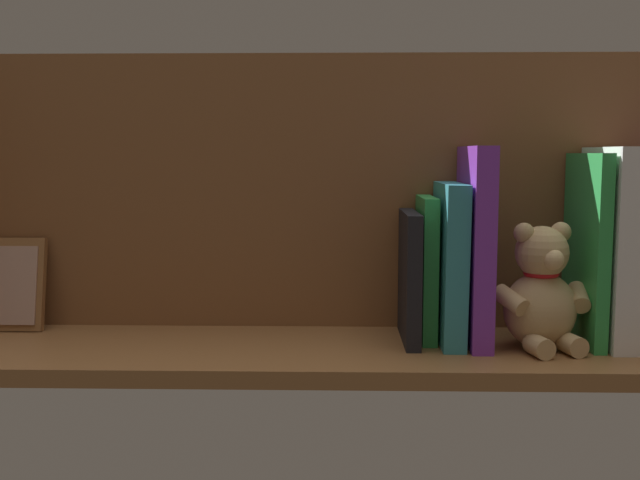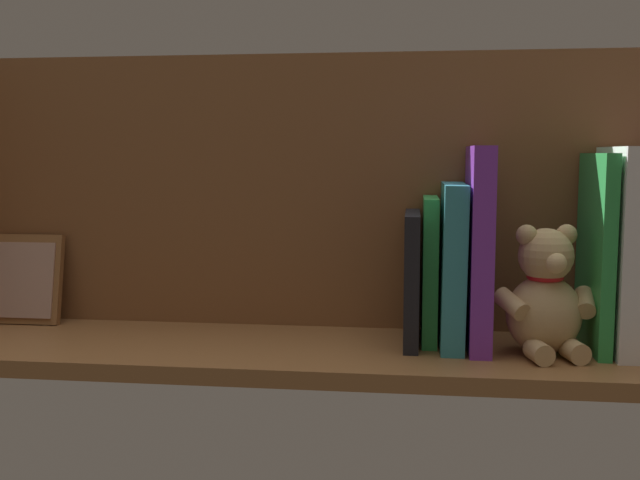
{
  "view_description": "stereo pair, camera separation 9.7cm",
  "coord_description": "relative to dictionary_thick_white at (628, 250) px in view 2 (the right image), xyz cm",
  "views": [
    {
      "loc": [
        -2.4,
        96.78,
        25.08
      ],
      "look_at": [
        0.0,
        0.0,
        13.86
      ],
      "focal_mm": 41.92,
      "sensor_mm": 36.0,
      "label": 1
    },
    {
      "loc": [
        -12.11,
        96.05,
        25.08
      ],
      "look_at": [
        0.0,
        0.0,
        13.86
      ],
      "focal_mm": 41.92,
      "sensor_mm": 36.0,
      "label": 2
    }
  ],
  "objects": [
    {
      "name": "book_7",
      "position": [
        24.77,
        -1.96,
        -3.31
      ],
      "size": [
        1.97,
        11.55,
        19.33
      ],
      "primitive_type": "cube",
      "color": "green",
      "rests_on": "ground_plane"
    },
    {
      "name": "book_4",
      "position": [
        3.88,
        -0.42,
        -0.4
      ],
      "size": [
        1.71,
        14.62,
        25.15
      ],
      "primitive_type": "cube",
      "color": "green",
      "rests_on": "ground_plane"
    },
    {
      "name": "book_6",
      "position": [
        21.89,
        -0.38,
        -2.37
      ],
      "size": [
        3.16,
        14.69,
        21.25
      ],
      "primitive_type": "cube",
      "rotation": [
        0.0,
        -0.01,
        0.0
      ],
      "color": "teal",
      "rests_on": "ground_plane"
    },
    {
      "name": "ground_plane",
      "position": [
        39.12,
        1.82,
        -14.07
      ],
      "size": [
        114.66,
        25.9,
        2.2
      ],
      "primitive_type": "cube",
      "color": "brown"
    },
    {
      "name": "dictionary_thick_white",
      "position": [
        0.0,
        0.0,
        0.0
      ],
      "size": [
        5.21,
        15.26,
        25.95
      ],
      "primitive_type": "cube",
      "color": "white",
      "rests_on": "ground_plane"
    },
    {
      "name": "teddy_bear",
      "position": [
        10.53,
        3.31,
        -5.77
      ],
      "size": [
        12.94,
        11.91,
        16.36
      ],
      "rotation": [
        0.0,
        0.0,
        0.23
      ],
      "color": "tan",
      "rests_on": "ground_plane"
    },
    {
      "name": "shelf_back_panel",
      "position": [
        39.12,
        -8.88,
        6.59
      ],
      "size": [
        114.66,
        1.5,
        39.13
      ],
      "primitive_type": "cube",
      "color": "brown",
      "rests_on": "ground_plane"
    },
    {
      "name": "book_5",
      "position": [
        18.63,
        -0.06,
        0.05
      ],
      "size": [
        2.74,
        15.35,
        26.05
      ],
      "primitive_type": "cube",
      "color": "purple",
      "rests_on": "ground_plane"
    },
    {
      "name": "picture_frame_leaning",
      "position": [
        84.0,
        -5.33,
        -6.48
      ],
      "size": [
        10.59,
        4.19,
        13.26
      ],
      "color": "brown",
      "rests_on": "ground_plane"
    },
    {
      "name": "book_8",
      "position": [
        27.14,
        -0.65,
        -4.28
      ],
      "size": [
        1.93,
        14.16,
        17.39
      ],
      "primitive_type": "cube",
      "color": "black",
      "rests_on": "ground_plane"
    }
  ]
}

